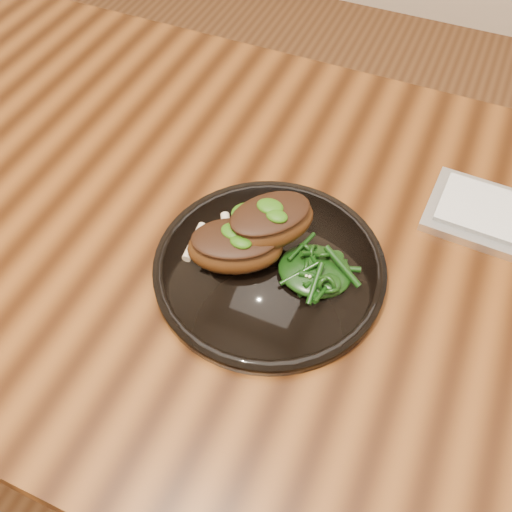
{
  "coord_description": "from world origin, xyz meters",
  "views": [
    {
      "loc": [
        0.14,
        -0.46,
        1.33
      ],
      "look_at": [
        -0.03,
        -0.06,
        0.78
      ],
      "focal_mm": 40.0,
      "sensor_mm": 36.0,
      "label": 1
    }
  ],
  "objects_px": {
    "plate": "(269,267)",
    "greens_heap": "(315,268)",
    "lamb_chop_front": "(235,246)",
    "desk": "(296,279)"
  },
  "relations": [
    {
      "from": "plate",
      "to": "greens_heap",
      "type": "distance_m",
      "value": 0.06
    },
    {
      "from": "greens_heap",
      "to": "lamb_chop_front",
      "type": "bearing_deg",
      "value": -171.06
    },
    {
      "from": "lamb_chop_front",
      "to": "greens_heap",
      "type": "xyz_separation_m",
      "value": [
        0.1,
        0.02,
        -0.01
      ]
    },
    {
      "from": "plate",
      "to": "lamb_chop_front",
      "type": "distance_m",
      "value": 0.05
    },
    {
      "from": "lamb_chop_front",
      "to": "plate",
      "type": "bearing_deg",
      "value": 13.88
    },
    {
      "from": "desk",
      "to": "greens_heap",
      "type": "bearing_deg",
      "value": -53.79
    },
    {
      "from": "desk",
      "to": "lamb_chop_front",
      "type": "height_order",
      "value": "lamb_chop_front"
    },
    {
      "from": "plate",
      "to": "greens_heap",
      "type": "height_order",
      "value": "greens_heap"
    },
    {
      "from": "desk",
      "to": "plate",
      "type": "distance_m",
      "value": 0.11
    },
    {
      "from": "desk",
      "to": "greens_heap",
      "type": "relative_size",
      "value": 17.64
    }
  ]
}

